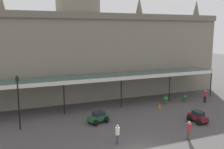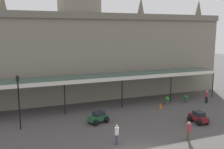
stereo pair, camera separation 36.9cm
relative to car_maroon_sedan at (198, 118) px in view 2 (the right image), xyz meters
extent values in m
cube|color=gray|center=(-8.56, 14.47, 5.24)|extent=(41.57, 6.24, 11.48)
cube|color=#6C6558|center=(-8.56, 11.20, 10.58)|extent=(41.57, 0.30, 0.80)
cone|color=#5F594E|center=(-17.91, 14.47, 12.28)|extent=(1.10, 1.10, 2.60)
cone|color=#5F594E|center=(0.80, 14.47, 12.28)|extent=(1.10, 1.10, 2.60)
cone|color=#5F594E|center=(11.23, 14.47, 12.28)|extent=(1.10, 1.10, 2.60)
cube|color=#38564C|center=(-8.56, 9.15, 3.29)|extent=(34.79, 3.20, 0.16)
cube|color=silver|center=(-8.56, 7.55, 3.09)|extent=(34.79, 0.12, 0.44)
cylinder|color=black|center=(-12.04, 7.70, 1.36)|extent=(0.14, 0.14, 3.72)
cylinder|color=black|center=(-5.08, 7.70, 1.36)|extent=(0.14, 0.14, 3.72)
cylinder|color=black|center=(1.88, 7.70, 1.36)|extent=(0.14, 0.14, 3.72)
cylinder|color=black|center=(8.84, 7.70, 1.36)|extent=(0.14, 0.14, 3.72)
cube|color=maroon|center=(0.00, 0.01, 0.02)|extent=(0.98, 2.09, 0.50)
cube|color=#1E232B|center=(0.00, -0.04, 0.48)|extent=(0.85, 1.14, 0.42)
sphere|color=black|center=(-0.47, 0.66, -0.18)|extent=(0.64, 0.64, 0.64)
sphere|color=black|center=(0.41, 0.70, -0.18)|extent=(0.64, 0.64, 0.64)
sphere|color=black|center=(-0.41, -0.69, -0.18)|extent=(0.64, 0.64, 0.64)
sphere|color=black|center=(0.47, -0.64, -0.18)|extent=(0.64, 0.64, 0.64)
cube|color=#1E512D|center=(-9.45, 3.65, 0.02)|extent=(2.23, 1.51, 0.50)
cube|color=#1E232B|center=(-9.41, 3.66, 0.48)|extent=(1.30, 1.12, 0.42)
sphere|color=black|center=(-9.95, 3.01, -0.18)|extent=(0.64, 0.64, 0.64)
sphere|color=black|center=(-10.24, 3.84, -0.18)|extent=(0.64, 0.64, 0.64)
sphere|color=black|center=(-8.67, 3.46, -0.18)|extent=(0.64, 0.64, 0.64)
sphere|color=black|center=(-8.96, 4.29, -0.18)|extent=(0.64, 0.64, 0.64)
cylinder|color=brown|center=(-3.60, -3.02, -0.09)|extent=(0.17, 0.17, 0.82)
cylinder|color=brown|center=(-3.66, -3.23, -0.09)|extent=(0.17, 0.17, 0.82)
cylinder|color=#A52D33|center=(-3.63, -3.12, 0.63)|extent=(0.34, 0.34, 0.62)
sphere|color=tan|center=(-3.63, -3.12, 1.05)|extent=(0.23, 0.23, 0.23)
cylinder|color=#3F384C|center=(-9.67, -1.69, -0.09)|extent=(0.17, 0.17, 0.82)
cylinder|color=#3F384C|center=(-9.55, -1.50, -0.09)|extent=(0.17, 0.17, 0.82)
cylinder|color=silver|center=(-9.61, -1.59, 0.63)|extent=(0.34, 0.34, 0.62)
sphere|color=tan|center=(-9.61, -1.59, 1.05)|extent=(0.23, 0.23, 0.23)
cylinder|color=black|center=(5.85, 5.58, -0.09)|extent=(0.17, 0.17, 0.82)
cylinder|color=black|center=(5.87, 5.37, -0.09)|extent=(0.17, 0.17, 0.82)
cylinder|color=#A52D33|center=(5.86, 5.47, 0.63)|extent=(0.34, 0.34, 0.62)
sphere|color=tan|center=(5.86, 5.47, 1.05)|extent=(0.23, 0.23, 0.23)
cylinder|color=black|center=(-16.88, 4.69, 1.82)|extent=(0.13, 0.13, 4.64)
cube|color=black|center=(-16.88, 4.69, 4.36)|extent=(0.30, 0.30, 0.44)
sphere|color=black|center=(-16.88, 4.69, 4.64)|extent=(0.14, 0.14, 0.14)
cone|color=orange|center=(-0.94, 5.60, -0.17)|extent=(0.40, 0.40, 0.67)
cylinder|color=#47423D|center=(3.63, 6.71, -0.29)|extent=(0.56, 0.56, 0.42)
sphere|color=#205E27|center=(3.63, 6.71, 0.16)|extent=(0.60, 0.60, 0.60)
cylinder|color=#47423D|center=(0.84, 6.95, -0.29)|extent=(0.56, 0.56, 0.42)
sphere|color=#237A2A|center=(0.84, 6.95, 0.16)|extent=(0.60, 0.60, 0.60)
camera|label=1|loc=(-17.53, -19.79, 8.73)|focal=41.08mm
camera|label=2|loc=(-17.19, -19.93, 8.73)|focal=41.08mm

